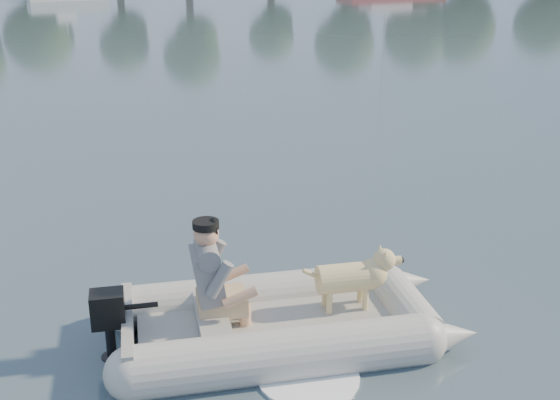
{
  "coord_description": "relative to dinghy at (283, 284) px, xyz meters",
  "views": [
    {
      "loc": [
        -1.55,
        -6.09,
        3.97
      ],
      "look_at": [
        0.18,
        2.31,
        0.75
      ],
      "focal_mm": 45.0,
      "sensor_mm": 36.0,
      "label": 1
    }
  ],
  "objects": [
    {
      "name": "water",
      "position": [
        0.22,
        -0.21,
        -0.63
      ],
      "size": [
        160.0,
        160.0,
        0.0
      ],
      "primitive_type": "plane",
      "color": "#50636C",
      "rests_on": "ground"
    },
    {
      "name": "outboard_motor",
      "position": [
        -1.77,
        -0.01,
        -0.3
      ],
      "size": [
        0.44,
        0.31,
        0.84
      ],
      "primitive_type": null,
      "rotation": [
        0.0,
        0.0,
        0.01
      ],
      "color": "black",
      "rests_on": "dinghy"
    },
    {
      "name": "dinghy",
      "position": [
        0.0,
        0.0,
        0.0
      ],
      "size": [
        4.64,
        2.82,
        1.47
      ],
      "primitive_type": null,
      "rotation": [
        0.0,
        0.0,
        0.01
      ],
      "color": "#A7A8A2",
      "rests_on": "water"
    },
    {
      "name": "dog",
      "position": [
        0.69,
        0.06,
        -0.08
      ],
      "size": [
        0.99,
        0.36,
        0.66
      ],
      "primitive_type": null,
      "rotation": [
        0.0,
        0.0,
        0.01
      ],
      "color": "#D0C078",
      "rests_on": "dinghy"
    },
    {
      "name": "man",
      "position": [
        -0.74,
        0.05,
        0.19
      ],
      "size": [
        0.77,
        0.66,
        1.15
      ],
      "primitive_type": null,
      "rotation": [
        0.0,
        0.0,
        0.01
      ],
      "color": "slate",
      "rests_on": "dinghy"
    }
  ]
}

